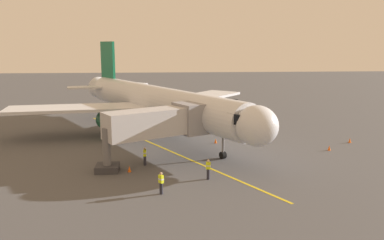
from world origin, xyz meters
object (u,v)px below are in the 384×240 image
airplane (155,102)px  safety_cone_wing_starboard (329,148)px  jet_bridge (162,123)px  safety_cone_nose_left (216,141)px  ground_crew_wing_walker (208,169)px  ground_crew_marshaller (161,183)px  tug_near_nose (234,104)px  safety_cone_nose_right (350,140)px  ground_crew_loader (145,156)px  safety_cone_wing_port (129,169)px

airplane → safety_cone_wing_starboard: 21.24m
jet_bridge → safety_cone_nose_left: (-6.05, -6.68, -3.49)m
ground_crew_wing_walker → safety_cone_wing_starboard: size_ratio=3.11×
ground_crew_marshaller → tug_near_nose: 42.73m
jet_bridge → ground_crew_marshaller: size_ratio=6.35×
airplane → ground_crew_marshaller: bearing=91.7°
jet_bridge → safety_cone_nose_right: size_ratio=19.76×
ground_crew_marshaller → safety_cone_nose_left: size_ratio=3.11×
ground_crew_loader → safety_cone_nose_right: ground_crew_loader is taller
ground_crew_marshaller → safety_cone_wing_port: (2.79, -5.53, -0.61)m
safety_cone_nose_right → safety_cone_wing_starboard: bearing=39.4°
tug_near_nose → airplane: bearing=55.1°
safety_cone_wing_starboard → airplane: bearing=-28.2°
airplane → safety_cone_wing_port: (2.18, 15.55, -3.73)m
ground_crew_wing_walker → ground_crew_loader: bearing=-39.0°
ground_crew_wing_walker → jet_bridge: bearing=-56.0°
ground_crew_marshaller → airplane: bearing=-88.3°
safety_cone_wing_port → safety_cone_wing_starboard: same height
airplane → ground_crew_marshaller: (-0.61, 21.08, -3.12)m
tug_near_nose → safety_cone_nose_right: bearing=107.9°
airplane → jet_bridge: airplane is taller
ground_crew_loader → tug_near_nose: ground_crew_loader is taller
ground_crew_wing_walker → ground_crew_loader: 6.95m
ground_crew_wing_walker → safety_cone_nose_right: size_ratio=3.11×
safety_cone_nose_right → safety_cone_wing_starboard: same height
ground_crew_wing_walker → ground_crew_loader: same height
safety_cone_wing_starboard → safety_cone_wing_port: bearing=15.4°
airplane → ground_crew_loader: (0.87, 13.65, -3.12)m
airplane → tug_near_nose: airplane is taller
safety_cone_nose_right → safety_cone_wing_starboard: size_ratio=1.00×
safety_cone_nose_left → safety_cone_nose_right: bearing=176.3°
airplane → ground_crew_loader: bearing=86.3°
ground_crew_wing_walker → safety_cone_nose_right: bearing=-147.5°
jet_bridge → safety_cone_wing_port: (2.97, 3.08, -3.49)m
ground_crew_wing_walker → tug_near_nose: 38.72m
ground_crew_loader → safety_cone_wing_port: size_ratio=3.11×
safety_cone_nose_right → safety_cone_wing_port: (24.36, 8.76, 0.00)m
tug_near_nose → safety_cone_wing_port: 38.56m
ground_crew_marshaller → safety_cone_nose_right: 25.88m
safety_cone_nose_left → ground_crew_marshaller: bearing=67.8°
airplane → ground_crew_loader: airplane is taller
jet_bridge → tug_near_nose: jet_bridge is taller
ground_crew_marshaller → safety_cone_wing_port: size_ratio=3.11×
safety_cone_wing_port → airplane: bearing=-98.0°
jet_bridge → safety_cone_wing_port: 5.52m
jet_bridge → airplane: bearing=-86.4°
jet_bridge → ground_crew_wing_walker: jet_bridge is taller
ground_crew_marshaller → safety_cone_wing_starboard: size_ratio=3.11×
tug_near_nose → ground_crew_marshaller: bearing=72.2°
airplane → ground_crew_loader: size_ratio=21.54×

